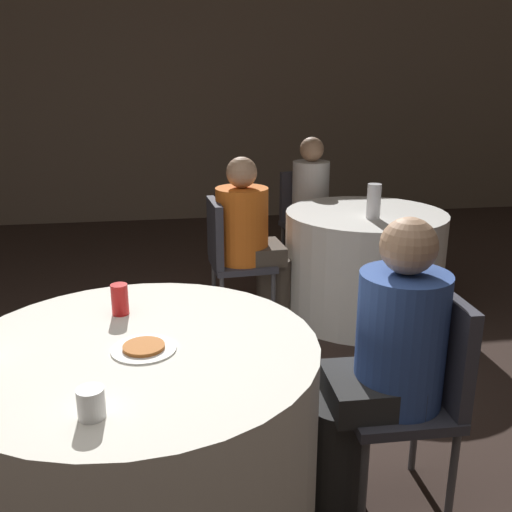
{
  "coord_description": "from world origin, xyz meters",
  "views": [
    {
      "loc": [
        0.11,
        -1.73,
        1.63
      ],
      "look_at": [
        0.5,
        0.73,
        0.85
      ],
      "focal_mm": 40.0,
      "sensor_mm": 36.0,
      "label": 1
    }
  ],
  "objects_px": {
    "chair_near_east": "(420,381)",
    "pizza_plate_near": "(144,348)",
    "person_blue_shirt": "(380,369)",
    "person_white_shirt": "(314,211)",
    "person_orange_shirt": "(252,242)",
    "table_far": "(363,264)",
    "chair_far_north": "(305,213)",
    "soda_can_red": "(120,299)",
    "table_near": "(144,439)",
    "bottle_far": "(374,201)",
    "chair_far_west": "(229,252)"
  },
  "relations": [
    {
      "from": "chair_far_west",
      "to": "person_white_shirt",
      "type": "distance_m",
      "value": 1.17
    },
    {
      "from": "table_near",
      "to": "pizza_plate_near",
      "type": "bearing_deg",
      "value": -55.92
    },
    {
      "from": "person_orange_shirt",
      "to": "chair_far_west",
      "type": "bearing_deg",
      "value": -90.0
    },
    {
      "from": "chair_near_east",
      "to": "chair_far_west",
      "type": "distance_m",
      "value": 1.87
    },
    {
      "from": "person_orange_shirt",
      "to": "person_blue_shirt",
      "type": "relative_size",
      "value": 0.98
    },
    {
      "from": "soda_can_red",
      "to": "chair_near_east",
      "type": "bearing_deg",
      "value": -15.82
    },
    {
      "from": "person_blue_shirt",
      "to": "person_white_shirt",
      "type": "height_order",
      "value": "person_white_shirt"
    },
    {
      "from": "table_near",
      "to": "soda_can_red",
      "type": "xyz_separation_m",
      "value": [
        -0.08,
        0.29,
        0.44
      ]
    },
    {
      "from": "table_far",
      "to": "chair_near_east",
      "type": "xyz_separation_m",
      "value": [
        -0.43,
        -1.86,
        0.16
      ]
    },
    {
      "from": "chair_far_north",
      "to": "person_blue_shirt",
      "type": "bearing_deg",
      "value": 70.25
    },
    {
      "from": "chair_far_north",
      "to": "bottle_far",
      "type": "distance_m",
      "value": 1.19
    },
    {
      "from": "chair_far_west",
      "to": "chair_near_east",
      "type": "bearing_deg",
      "value": 12.33
    },
    {
      "from": "chair_near_east",
      "to": "pizza_plate_near",
      "type": "height_order",
      "value": "chair_near_east"
    },
    {
      "from": "table_far",
      "to": "person_blue_shirt",
      "type": "height_order",
      "value": "person_blue_shirt"
    },
    {
      "from": "table_near",
      "to": "chair_far_north",
      "type": "height_order",
      "value": "chair_far_north"
    },
    {
      "from": "person_blue_shirt",
      "to": "soda_can_red",
      "type": "bearing_deg",
      "value": 73.14
    },
    {
      "from": "chair_far_west",
      "to": "soda_can_red",
      "type": "relative_size",
      "value": 7.19
    },
    {
      "from": "table_near",
      "to": "table_far",
      "type": "height_order",
      "value": "same"
    },
    {
      "from": "chair_near_east",
      "to": "person_blue_shirt",
      "type": "distance_m",
      "value": 0.17
    },
    {
      "from": "chair_near_east",
      "to": "soda_can_red",
      "type": "height_order",
      "value": "chair_near_east"
    },
    {
      "from": "chair_far_west",
      "to": "person_blue_shirt",
      "type": "xyz_separation_m",
      "value": [
        0.37,
        -1.79,
        0.06
      ]
    },
    {
      "from": "table_far",
      "to": "person_orange_shirt",
      "type": "bearing_deg",
      "value": -175.9
    },
    {
      "from": "chair_far_north",
      "to": "person_white_shirt",
      "type": "xyz_separation_m",
      "value": [
        0.03,
        -0.16,
        0.05
      ]
    },
    {
      "from": "chair_far_north",
      "to": "soda_can_red",
      "type": "relative_size",
      "value": 7.19
    },
    {
      "from": "table_far",
      "to": "chair_near_east",
      "type": "bearing_deg",
      "value": -103.08
    },
    {
      "from": "chair_near_east",
      "to": "person_blue_shirt",
      "type": "bearing_deg",
      "value": 90.0
    },
    {
      "from": "chair_near_east",
      "to": "person_blue_shirt",
      "type": "xyz_separation_m",
      "value": [
        -0.16,
        0.0,
        0.06
      ]
    },
    {
      "from": "chair_far_west",
      "to": "chair_far_north",
      "type": "height_order",
      "value": "same"
    },
    {
      "from": "bottle_far",
      "to": "chair_far_west",
      "type": "bearing_deg",
      "value": 172.98
    },
    {
      "from": "pizza_plate_near",
      "to": "soda_can_red",
      "type": "bearing_deg",
      "value": 106.69
    },
    {
      "from": "table_far",
      "to": "pizza_plate_near",
      "type": "bearing_deg",
      "value": -127.77
    },
    {
      "from": "person_orange_shirt",
      "to": "pizza_plate_near",
      "type": "xyz_separation_m",
      "value": [
        -0.65,
        -1.81,
        0.17
      ]
    },
    {
      "from": "person_blue_shirt",
      "to": "person_white_shirt",
      "type": "xyz_separation_m",
      "value": [
        0.43,
        2.63,
        -0.01
      ]
    },
    {
      "from": "person_blue_shirt",
      "to": "chair_near_east",
      "type": "bearing_deg",
      "value": -90.0
    },
    {
      "from": "soda_can_red",
      "to": "bottle_far",
      "type": "height_order",
      "value": "bottle_far"
    },
    {
      "from": "table_far",
      "to": "person_orange_shirt",
      "type": "relative_size",
      "value": 0.96
    },
    {
      "from": "person_blue_shirt",
      "to": "pizza_plate_near",
      "type": "bearing_deg",
      "value": 92.23
    },
    {
      "from": "table_far",
      "to": "person_blue_shirt",
      "type": "bearing_deg",
      "value": -107.7
    },
    {
      "from": "person_blue_shirt",
      "to": "soda_can_red",
      "type": "height_order",
      "value": "person_blue_shirt"
    },
    {
      "from": "person_orange_shirt",
      "to": "person_white_shirt",
      "type": "distance_m",
      "value": 1.05
    },
    {
      "from": "person_white_shirt",
      "to": "chair_far_west",
      "type": "bearing_deg",
      "value": 35.05
    },
    {
      "from": "table_far",
      "to": "person_blue_shirt",
      "type": "xyz_separation_m",
      "value": [
        -0.59,
        -1.85,
        0.22
      ]
    },
    {
      "from": "chair_far_west",
      "to": "chair_far_north",
      "type": "relative_size",
      "value": 1.0
    },
    {
      "from": "person_blue_shirt",
      "to": "table_far",
      "type": "bearing_deg",
      "value": -16.45
    },
    {
      "from": "table_near",
      "to": "chair_far_north",
      "type": "distance_m",
      "value": 3.06
    },
    {
      "from": "person_orange_shirt",
      "to": "pizza_plate_near",
      "type": "height_order",
      "value": "person_orange_shirt"
    },
    {
      "from": "table_far",
      "to": "person_white_shirt",
      "type": "relative_size",
      "value": 0.94
    },
    {
      "from": "chair_near_east",
      "to": "chair_far_west",
      "type": "height_order",
      "value": "same"
    },
    {
      "from": "soda_can_red",
      "to": "person_blue_shirt",
      "type": "bearing_deg",
      "value": -18.11
    },
    {
      "from": "table_far",
      "to": "chair_far_north",
      "type": "distance_m",
      "value": 0.97
    }
  ]
}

